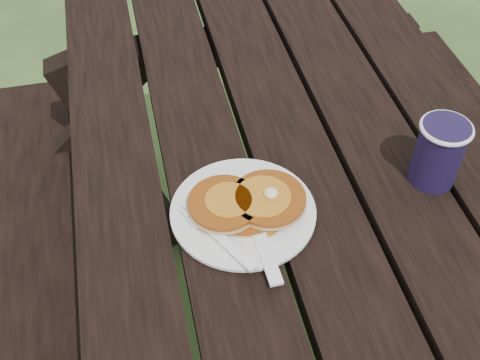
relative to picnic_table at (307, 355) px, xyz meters
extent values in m
cube|color=black|center=(0.00, 0.00, 0.36)|extent=(0.75, 1.80, 0.04)
cylinder|color=white|center=(-0.12, 0.07, 0.39)|extent=(0.28, 0.28, 0.01)
cylinder|color=#934410|center=(-0.11, 0.07, 0.40)|extent=(0.11, 0.11, 0.01)
cylinder|color=#934410|center=(-0.15, 0.07, 0.41)|extent=(0.11, 0.11, 0.01)
cylinder|color=#934410|center=(-0.08, 0.07, 0.41)|extent=(0.12, 0.12, 0.01)
cylinder|color=#A56317|center=(-0.09, 0.07, 0.42)|extent=(0.09, 0.09, 0.00)
ellipsoid|color=#F4E59E|center=(-0.07, 0.07, 0.42)|extent=(0.02, 0.02, 0.01)
cube|color=white|center=(-0.10, 0.01, 0.39)|extent=(0.03, 0.18, 0.00)
cylinder|color=#1A1132|center=(0.20, 0.08, 0.44)|extent=(0.07, 0.07, 0.11)
torus|color=white|center=(0.20, 0.08, 0.49)|extent=(0.08, 0.08, 0.01)
cylinder|color=black|center=(0.20, 0.08, 0.49)|extent=(0.07, 0.07, 0.01)
camera|label=1|loc=(-0.25, -0.52, 1.10)|focal=45.00mm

